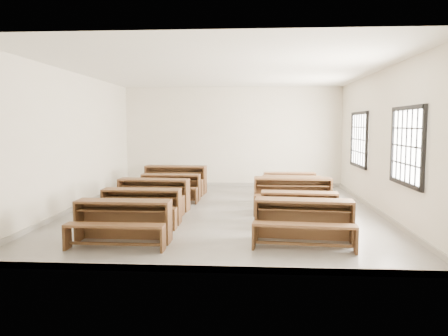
# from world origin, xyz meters

# --- Properties ---
(room) EXTENTS (8.50, 8.50, 3.20)m
(room) POSITION_xyz_m (0.09, 0.00, 2.14)
(room) COLOR slate
(room) RESTS_ON ground
(desk_set_0) EXTENTS (1.61, 0.84, 0.72)m
(desk_set_0) POSITION_xyz_m (-1.52, -2.84, 0.42)
(desk_set_0) COLOR brown
(desk_set_0) RESTS_ON ground
(desk_set_1) EXTENTS (1.57, 0.82, 0.70)m
(desk_set_1) POSITION_xyz_m (-1.57, -1.43, 0.41)
(desk_set_1) COLOR brown
(desk_set_1) RESTS_ON ground
(desk_set_2) EXTENTS (1.70, 0.97, 0.74)m
(desk_set_2) POSITION_xyz_m (-1.64, -0.06, 0.43)
(desk_set_2) COLOR brown
(desk_set_2) RESTS_ON ground
(desk_set_3) EXTENTS (1.55, 0.83, 0.69)m
(desk_set_3) POSITION_xyz_m (-1.50, 1.33, 0.40)
(desk_set_3) COLOR brown
(desk_set_3) RESTS_ON ground
(desk_set_4) EXTENTS (1.82, 1.02, 0.80)m
(desk_set_4) POSITION_xyz_m (-1.59, 2.56, 0.46)
(desk_set_4) COLOR brown
(desk_set_4) RESTS_ON ground
(desk_set_5) EXTENTS (1.71, 1.00, 0.74)m
(desk_set_5) POSITION_xyz_m (1.52, -2.66, 0.43)
(desk_set_5) COLOR brown
(desk_set_5) RESTS_ON ground
(desk_set_6) EXTENTS (1.54, 0.88, 0.67)m
(desk_set_6) POSITION_xyz_m (1.58, -1.39, 0.39)
(desk_set_6) COLOR brown
(desk_set_6) RESTS_ON ground
(desk_set_7) EXTENTS (1.77, 0.94, 0.79)m
(desk_set_7) POSITION_xyz_m (1.57, -0.01, 0.46)
(desk_set_7) COLOR brown
(desk_set_7) RESTS_ON ground
(desk_set_8) EXTENTS (1.58, 0.94, 0.68)m
(desk_set_8) POSITION_xyz_m (1.65, 1.25, 0.39)
(desk_set_8) COLOR brown
(desk_set_8) RESTS_ON ground
(desk_set_9) EXTENTS (1.45, 0.78, 0.65)m
(desk_set_9) POSITION_xyz_m (1.70, 2.34, 0.38)
(desk_set_9) COLOR brown
(desk_set_9) RESTS_ON ground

